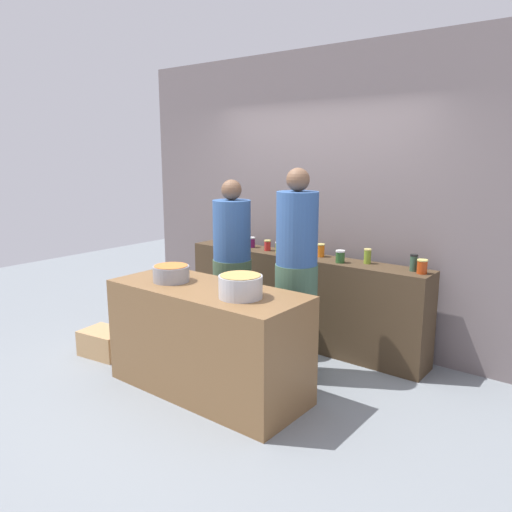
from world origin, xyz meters
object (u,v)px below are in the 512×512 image
object	(u,v)px
preserve_jar_7	(367,256)
cook_in_cap	(296,285)
preserve_jar_0	(226,237)
cooking_pot_left	(171,273)
preserve_jar_1	(252,242)
preserve_jar_4	(286,249)
preserve_jar_5	(321,250)
cooking_pot_center	(241,286)
preserve_jar_9	(422,267)
bread_crate	(105,343)
cook_with_tongs	(232,276)
preserve_jar_3	(279,247)
preserve_jar_6	(340,256)
preserve_jar_8	(414,263)
preserve_jar_2	(268,245)

from	to	relation	value
preserve_jar_7	cook_in_cap	world-z (taller)	cook_in_cap
preserve_jar_0	cooking_pot_left	xyz separation A→B (m)	(0.70, -1.50, -0.04)
preserve_jar_0	preserve_jar_7	bearing A→B (deg)	-0.24
preserve_jar_1	preserve_jar_4	bearing A→B (deg)	-9.96
preserve_jar_1	preserve_jar_0	bearing A→B (deg)	174.75
preserve_jar_4	preserve_jar_5	size ratio (longest dim) A/B	0.92
preserve_jar_0	preserve_jar_4	world-z (taller)	preserve_jar_0
cooking_pot_center	preserve_jar_9	bearing A→B (deg)	58.76
preserve_jar_1	preserve_jar_9	world-z (taller)	preserve_jar_9
preserve_jar_7	bread_crate	world-z (taller)	preserve_jar_7
preserve_jar_1	preserve_jar_5	size ratio (longest dim) A/B	0.88
preserve_jar_5	cooking_pot_center	xyz separation A→B (m)	(0.20, -1.50, -0.02)
preserve_jar_7	cooking_pot_left	xyz separation A→B (m)	(-1.08, -1.49, -0.04)
cook_with_tongs	cooking_pot_left	bearing A→B (deg)	-88.14
preserve_jar_3	cook_with_tongs	xyz separation A→B (m)	(-0.16, -0.58, -0.22)
preserve_jar_0	preserve_jar_9	distance (m)	2.34
cook_with_tongs	cook_in_cap	distance (m)	0.82
cook_in_cap	cooking_pot_left	bearing A→B (deg)	-136.82
preserve_jar_0	cooking_pot_left	distance (m)	1.66
preserve_jar_4	preserve_jar_7	xyz separation A→B (m)	(0.85, 0.12, 0.01)
preserve_jar_6	preserve_jar_7	world-z (taller)	preserve_jar_7
preserve_jar_5	preserve_jar_8	bearing A→B (deg)	-1.57
cook_with_tongs	cooking_pot_center	bearing A→B (deg)	-46.08
preserve_jar_6	preserve_jar_9	size ratio (longest dim) A/B	0.96
preserve_jar_2	cook_in_cap	size ratio (longest dim) A/B	0.06
cooking_pot_left	cook_in_cap	xyz separation A→B (m)	(0.78, 0.73, -0.12)
preserve_jar_1	cooking_pot_center	world-z (taller)	cooking_pot_center
preserve_jar_8	cooking_pot_center	world-z (taller)	preserve_jar_8
bread_crate	preserve_jar_6	bearing A→B (deg)	38.02
preserve_jar_4	cook_in_cap	size ratio (longest dim) A/B	0.07
preserve_jar_8	cook_in_cap	world-z (taller)	cook_in_cap
preserve_jar_4	preserve_jar_9	bearing A→B (deg)	1.84
preserve_jar_6	cook_in_cap	xyz separation A→B (m)	(-0.08, -0.63, -0.16)
preserve_jar_6	cook_in_cap	distance (m)	0.66
preserve_jar_5	preserve_jar_8	xyz separation A→B (m)	(0.97, -0.03, 0.01)
preserve_jar_7	cook_with_tongs	distance (m)	1.32
preserve_jar_8	cooking_pot_left	distance (m)	2.13
preserve_jar_4	cooking_pot_center	world-z (taller)	cooking_pot_center
preserve_jar_9	cook_in_cap	world-z (taller)	cook_in_cap
preserve_jar_2	preserve_jar_6	size ratio (longest dim) A/B	0.96
cook_in_cap	cook_with_tongs	bearing A→B (deg)	173.91
preserve_jar_3	cooking_pot_center	size ratio (longest dim) A/B	0.35
preserve_jar_3	preserve_jar_6	size ratio (longest dim) A/B	0.97
preserve_jar_4	cook_with_tongs	bearing A→B (deg)	-115.16
preserve_jar_1	preserve_jar_8	size ratio (longest dim) A/B	0.76
preserve_jar_4	preserve_jar_8	world-z (taller)	preserve_jar_8
preserve_jar_2	preserve_jar_3	size ratio (longest dim) A/B	0.99
preserve_jar_4	bread_crate	bearing A→B (deg)	-129.79
preserve_jar_0	preserve_jar_7	world-z (taller)	preserve_jar_7
preserve_jar_3	bread_crate	world-z (taller)	preserve_jar_3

